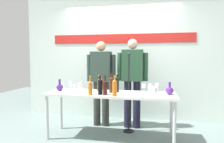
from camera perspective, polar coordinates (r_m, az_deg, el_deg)
The scene contains 26 objects.
ground_plane at distance 3.65m, azimuth -0.48°, elevation -18.09°, with size 10.00×10.00×0.00m, color slate.
back_wall at distance 4.56m, azimuth 2.59°, elevation 5.65°, with size 4.47×0.11×3.00m.
display_table at distance 3.44m, azimuth -0.49°, elevation -7.09°, with size 2.16×0.62×0.78m.
decanter_blue_left at distance 3.75m, azimuth -14.45°, elevation -4.24°, with size 0.12×0.12×0.21m.
decanter_blue_right at distance 3.39m, azimuth 15.83°, elevation -5.11°, with size 0.12×0.12×0.20m.
presenter_left at distance 4.06m, azimuth -3.06°, elevation -1.83°, with size 0.59×0.22×1.68m.
presenter_right at distance 3.95m, azimuth 5.73°, elevation -1.67°, with size 0.59×0.22×1.72m.
wine_bottle_0 at distance 3.45m, azimuth -3.20°, elevation -3.74°, with size 0.07×0.07×0.31m.
wine_bottle_1 at distance 3.50m, azimuth 1.42°, elevation -3.48°, with size 0.07×0.07×0.32m.
wine_bottle_2 at distance 3.28m, azimuth -3.32°, elevation -4.06°, with size 0.07×0.07×0.33m.
wine_bottle_3 at distance 3.61m, azimuth -3.70°, elevation -3.52°, with size 0.07×0.07×0.28m.
wine_bottle_4 at distance 3.22m, azimuth -1.94°, elevation -4.36°, with size 0.07×0.07×0.31m.
wine_bottle_5 at distance 3.24m, azimuth -6.12°, elevation -4.41°, with size 0.07×0.07×0.31m.
wine_bottle_6 at distance 3.13m, azimuth 0.73°, elevation -4.43°, with size 0.07×0.07×0.31m.
wine_bottle_7 at distance 3.44m, azimuth -0.18°, elevation -3.61°, with size 0.07×0.07×0.32m.
wine_glass_left_0 at distance 3.73m, azimuth -8.78°, elevation -3.59°, with size 0.07×0.07×0.15m.
wine_glass_left_1 at distance 3.71m, azimuth -11.31°, elevation -3.45°, with size 0.06×0.06×0.17m.
wine_glass_left_2 at distance 3.62m, azimuth -8.97°, elevation -3.85°, with size 0.07×0.07×0.15m.
wine_glass_left_3 at distance 3.54m, azimuth -10.31°, elevation -4.27°, with size 0.06×0.06×0.13m.
wine_glass_right_0 at distance 3.57m, azimuth 10.67°, elevation -4.00°, with size 0.06×0.06×0.14m.
wine_glass_right_1 at distance 3.44m, azimuth 10.53°, elevation -4.54°, with size 0.06×0.06×0.13m.
wine_glass_right_2 at distance 3.18m, azimuth 11.45°, elevation -4.90°, with size 0.06×0.06×0.16m.
wine_glass_right_3 at distance 3.45m, azimuth 12.56°, elevation -4.04°, with size 0.06×0.06×0.17m.
wine_glass_right_4 at distance 3.59m, azimuth 8.90°, elevation -4.00°, with size 0.06×0.06×0.14m.
wine_glass_right_5 at distance 3.09m, azimuth 11.88°, elevation -5.12°, with size 0.06×0.06×0.15m.
microphone_stand at distance 3.79m, azimuth 4.70°, elevation -9.59°, with size 0.20×0.20×1.45m.
Camera 1 is at (0.69, -3.31, 1.38)m, focal length 32.63 mm.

